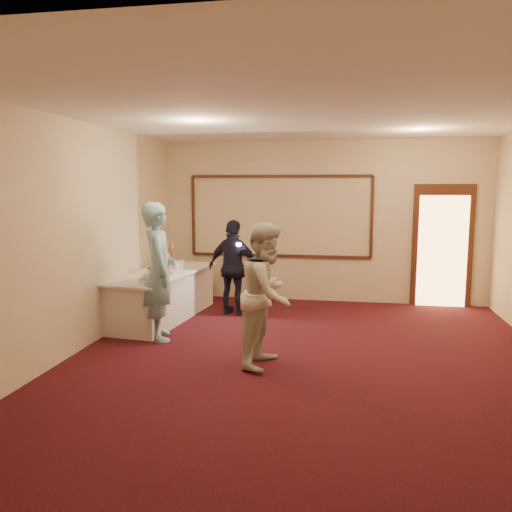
# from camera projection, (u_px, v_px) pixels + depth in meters

# --- Properties ---
(floor) EXTENTS (7.00, 7.00, 0.00)m
(floor) POSITION_uv_depth(u_px,v_px,m) (308.00, 363.00, 6.11)
(floor) COLOR black
(floor) RESTS_ON ground
(room_walls) EXTENTS (6.04, 7.04, 3.02)m
(room_walls) POSITION_uv_depth(u_px,v_px,m) (310.00, 197.00, 5.83)
(room_walls) COLOR beige
(room_walls) RESTS_ON floor
(wall_molding) EXTENTS (3.45, 0.04, 1.55)m
(wall_molding) POSITION_uv_depth(u_px,v_px,m) (280.00, 216.00, 9.41)
(wall_molding) COLOR #34190F
(wall_molding) RESTS_ON room_walls
(doorway) EXTENTS (1.05, 0.07, 2.20)m
(doorway) POSITION_uv_depth(u_px,v_px,m) (442.00, 247.00, 8.96)
(doorway) COLOR #34190F
(doorway) RESTS_ON floor
(buffet_table) EXTENTS (1.23, 2.59, 0.77)m
(buffet_table) POSITION_uv_depth(u_px,v_px,m) (162.00, 295.00, 8.17)
(buffet_table) COLOR silver
(buffet_table) RESTS_ON floor
(pavlova_tray) EXTENTS (0.46, 0.54, 0.19)m
(pavlova_tray) POSITION_uv_depth(u_px,v_px,m) (154.00, 276.00, 7.35)
(pavlova_tray) COLOR silver
(pavlova_tray) RESTS_ON buffet_table
(cupcake_stand) EXTENTS (0.27, 0.27, 0.40)m
(cupcake_stand) POSITION_uv_depth(u_px,v_px,m) (170.00, 256.00, 8.94)
(cupcake_stand) COLOR #DD4373
(cupcake_stand) RESTS_ON buffet_table
(plate_stack_a) EXTENTS (0.18, 0.18, 0.15)m
(plate_stack_a) POSITION_uv_depth(u_px,v_px,m) (162.00, 268.00, 8.09)
(plate_stack_a) COLOR white
(plate_stack_a) RESTS_ON buffet_table
(plate_stack_b) EXTENTS (0.17, 0.17, 0.14)m
(plate_stack_b) POSITION_uv_depth(u_px,v_px,m) (179.00, 265.00, 8.42)
(plate_stack_b) COLOR white
(plate_stack_b) RESTS_ON buffet_table
(tart) EXTENTS (0.26, 0.26, 0.05)m
(tart) POSITION_uv_depth(u_px,v_px,m) (165.00, 274.00, 7.78)
(tart) COLOR white
(tart) RESTS_ON buffet_table
(man) EXTENTS (0.71, 0.83, 1.94)m
(man) POSITION_uv_depth(u_px,v_px,m) (159.00, 272.00, 6.99)
(man) COLOR #7CB5D0
(man) RESTS_ON floor
(woman) EXTENTS (0.80, 0.95, 1.73)m
(woman) POSITION_uv_depth(u_px,v_px,m) (267.00, 294.00, 5.98)
(woman) COLOR beige
(woman) RESTS_ON floor
(guest) EXTENTS (1.01, 0.62, 1.61)m
(guest) POSITION_uv_depth(u_px,v_px,m) (234.00, 268.00, 8.38)
(guest) COLOR black
(guest) RESTS_ON floor
(camera_flash) EXTENTS (0.07, 0.05, 0.05)m
(camera_flash) POSITION_uv_depth(u_px,v_px,m) (239.00, 244.00, 8.13)
(camera_flash) COLOR white
(camera_flash) RESTS_ON guest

